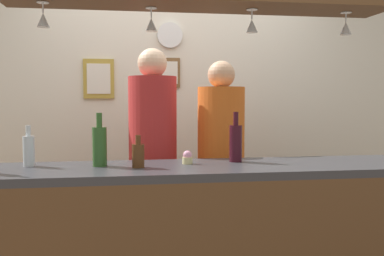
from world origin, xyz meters
TOP-DOWN VIEW (x-y plane):
  - back_wall at (0.00, 1.10)m, footprint 4.40×0.06m
  - bar_counter at (0.00, -0.51)m, footprint 2.70×0.55m
  - overhead_glass_rack at (0.00, -0.30)m, footprint 2.20×0.36m
  - hanging_wineglass_far_left at (-0.87, -0.30)m, footprint 0.07×0.07m
  - hanging_wineglass_left at (-0.29, -0.24)m, footprint 0.07×0.07m
  - hanging_wineglass_center_left at (0.29, -0.29)m, footprint 0.07×0.07m
  - hanging_wineglass_center at (0.88, -0.28)m, footprint 0.07×0.07m
  - person_middle_red_shirt at (-0.25, 0.30)m, footprint 0.34×0.34m
  - person_right_orange_shirt at (0.24, 0.30)m, footprint 0.34×0.34m
  - bottle_champagne_green at (-0.58, -0.29)m, footprint 0.08×0.08m
  - bottle_beer_brown_stubby at (-0.37, -0.37)m, footprint 0.07×0.07m
  - bottle_soda_clear at (-0.97, -0.23)m, footprint 0.06×0.06m
  - bottle_wine_dark_red at (0.22, -0.23)m, footprint 0.08×0.08m
  - cupcake at (-0.08, -0.28)m, footprint 0.06×0.06m
  - picture_frame_crest at (-0.06, 1.06)m, footprint 0.18×0.02m
  - picture_frame_caricature at (-0.67, 1.06)m, footprint 0.26×0.02m
  - wall_clock at (-0.05, 1.05)m, footprint 0.22×0.03m

SIDE VIEW (x-z plane):
  - bar_counter at x=0.00m, z-range 0.18..1.20m
  - person_right_orange_shirt at x=0.24m, z-range 0.17..1.85m
  - cupcake at x=-0.08m, z-range 1.02..1.10m
  - person_middle_red_shirt at x=-0.25m, z-range 0.18..1.94m
  - bottle_beer_brown_stubby at x=-0.37m, z-range 1.01..1.19m
  - bottle_soda_clear at x=-0.97m, z-range 1.00..1.23m
  - bottle_wine_dark_red at x=0.22m, z-range 0.99..1.29m
  - bottle_champagne_green at x=-0.58m, z-range 0.99..1.29m
  - back_wall at x=0.00m, z-range 0.00..2.60m
  - picture_frame_caricature at x=-0.67m, z-range 1.41..1.75m
  - picture_frame_crest at x=-0.06m, z-range 1.50..1.76m
  - hanging_wineglass_far_left at x=-0.87m, z-range 1.76..1.90m
  - hanging_wineglass_left at x=-0.29m, z-range 1.76..1.90m
  - hanging_wineglass_center_left at x=0.29m, z-range 1.76..1.90m
  - hanging_wineglass_center at x=0.88m, z-range 1.76..1.90m
  - overhead_glass_rack at x=0.00m, z-range 1.92..1.96m
  - wall_clock at x=-0.05m, z-range 1.85..2.07m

